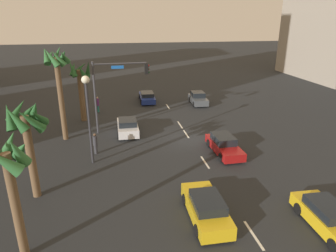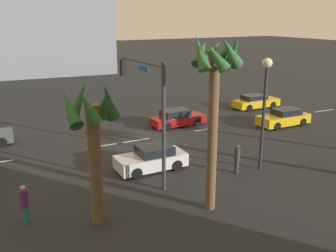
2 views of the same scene
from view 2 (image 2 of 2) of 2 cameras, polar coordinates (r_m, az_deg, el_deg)
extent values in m
plane|color=#232628|center=(27.85, -2.35, -1.82)|extent=(220.00, 220.00, 0.00)
cube|color=silver|center=(38.74, 22.54, 2.16)|extent=(2.43, 0.14, 0.01)
cube|color=silver|center=(34.98, 16.96, 1.28)|extent=(2.17, 0.14, 0.01)
cube|color=silver|center=(30.00, 5.67, -0.53)|extent=(2.04, 0.14, 0.01)
cube|color=silver|center=(27.35, -4.85, -2.20)|extent=(2.03, 0.14, 0.01)
cube|color=silver|center=(26.54, -9.97, -2.98)|extent=(2.13, 0.14, 0.01)
cube|color=gold|center=(32.27, 17.08, 1.00)|extent=(4.47, 1.78, 0.74)
cube|color=black|center=(32.31, 17.52, 2.10)|extent=(2.15, 1.54, 0.48)
cylinder|color=black|center=(30.84, 16.21, -0.04)|extent=(0.64, 0.23, 0.64)
cylinder|color=black|center=(32.00, 14.26, 0.70)|extent=(0.64, 0.23, 0.64)
cylinder|color=black|center=(32.73, 19.78, 0.58)|extent=(0.64, 0.23, 0.64)
cylinder|color=black|center=(33.83, 17.82, 1.25)|extent=(0.64, 0.23, 0.64)
cube|color=maroon|center=(30.82, 1.52, 0.93)|extent=(4.54, 1.78, 0.65)
cube|color=black|center=(30.53, 1.09, 1.96)|extent=(2.19, 1.53, 0.57)
cylinder|color=black|center=(32.21, 2.97, 1.29)|extent=(0.64, 0.23, 0.64)
cylinder|color=black|center=(30.92, 4.50, 0.62)|extent=(0.64, 0.23, 0.64)
cylinder|color=black|center=(30.89, -1.46, 0.65)|extent=(0.64, 0.23, 0.64)
cylinder|color=black|center=(29.54, -0.05, -0.08)|extent=(0.64, 0.23, 0.64)
cube|color=silver|center=(22.12, -2.61, -5.28)|extent=(4.09, 1.83, 0.75)
cube|color=black|center=(21.99, -2.05, -3.66)|extent=(1.97, 1.61, 0.50)
cylinder|color=black|center=(21.01, -4.78, -7.16)|extent=(0.64, 0.22, 0.64)
cylinder|color=black|center=(22.49, -6.47, -5.58)|extent=(0.64, 0.22, 0.64)
cylinder|color=black|center=(22.01, 1.35, -5.98)|extent=(0.64, 0.22, 0.64)
cylinder|color=black|center=(23.43, -0.66, -4.55)|extent=(0.64, 0.22, 0.64)
cube|color=gold|center=(37.84, 13.22, 3.45)|extent=(4.66, 1.82, 0.69)
cube|color=black|center=(37.55, 12.95, 4.26)|extent=(2.26, 1.55, 0.46)
cylinder|color=black|center=(39.38, 14.11, 3.61)|extent=(0.65, 0.24, 0.64)
cylinder|color=black|center=(38.20, 15.63, 3.11)|extent=(0.65, 0.24, 0.64)
cylinder|color=black|center=(37.63, 10.75, 3.24)|extent=(0.65, 0.24, 0.64)
cylinder|color=black|center=(36.40, 12.23, 2.71)|extent=(0.65, 0.24, 0.64)
cylinder|color=black|center=(29.93, -23.97, -1.32)|extent=(0.65, 0.24, 0.64)
cylinder|color=black|center=(28.38, -23.85, -2.22)|extent=(0.65, 0.24, 0.64)
cylinder|color=#38383D|center=(18.66, -0.66, -0.39)|extent=(0.20, 0.20, 6.61)
cylinder|color=#38383D|center=(20.09, -4.08, 9.69)|extent=(0.36, 4.73, 0.12)
cube|color=black|center=(22.29, -6.78, 8.79)|extent=(0.34, 0.34, 0.95)
sphere|color=red|center=(22.41, -6.99, 9.58)|extent=(0.20, 0.20, 0.20)
sphere|color=#392605|center=(22.45, -6.96, 8.82)|extent=(0.20, 0.20, 0.20)
sphere|color=black|center=(22.49, -6.94, 8.06)|extent=(0.20, 0.20, 0.20)
cube|color=#1959B2|center=(19.92, -3.75, 8.71)|extent=(0.10, 1.10, 0.28)
cylinder|color=#2D2D33|center=(22.03, 14.23, 0.82)|extent=(0.18, 0.18, 5.94)
sphere|color=#F2EACC|center=(21.41, 14.84, 9.23)|extent=(0.56, 0.56, 0.56)
cylinder|color=#333338|center=(22.02, 10.34, -6.14)|extent=(0.30, 0.30, 0.72)
cylinder|color=#333338|center=(21.74, 10.44, -4.32)|extent=(0.40, 0.40, 0.78)
sphere|color=brown|center=(21.58, 10.51, -3.08)|extent=(0.21, 0.21, 0.21)
cylinder|color=#1E7266|center=(17.85, -20.72, -12.54)|extent=(0.36, 0.36, 0.75)
cylinder|color=#59266B|center=(17.50, -20.98, -10.30)|extent=(0.48, 0.48, 0.81)
sphere|color=tan|center=(17.29, -21.16, -8.76)|extent=(0.22, 0.22, 0.22)
cylinder|color=brown|center=(16.79, 6.76, -1.52)|extent=(0.45, 0.45, 7.13)
cone|color=#2D6633|center=(15.60, 4.93, 11.04)|extent=(0.63, 1.24, 1.62)
cone|color=#2D6633|center=(15.45, 7.37, 10.33)|extent=(1.31, 1.08, 1.32)
cone|color=#2D6633|center=(15.60, 9.42, 11.07)|extent=(1.53, 0.97, 1.49)
cone|color=#2D6633|center=(16.32, 9.87, 10.95)|extent=(0.90, 1.45, 1.62)
cone|color=#2D6633|center=(16.64, 8.46, 10.87)|extent=(1.00, 1.35, 1.45)
cone|color=#2D6633|center=(16.70, 6.35, 11.12)|extent=(1.50, 0.88, 1.32)
cone|color=#2D6633|center=(16.26, 5.09, 11.03)|extent=(1.34, 1.20, 1.29)
cylinder|color=brown|center=(16.12, -10.98, -5.99)|extent=(0.55, 0.55, 5.27)
cone|color=#235628|center=(15.05, -14.65, 2.66)|extent=(0.71, 1.77, 1.56)
cone|color=#235628|center=(14.67, -12.03, 2.81)|extent=(1.22, 1.00, 1.45)
cone|color=#235628|center=(14.90, -8.95, 3.68)|extent=(1.23, 1.20, 1.66)
cone|color=#235628|center=(15.79, -9.66, 3.43)|extent=(0.97, 1.20, 1.47)
cone|color=#235628|center=(16.03, -13.40, 3.71)|extent=(1.43, 0.98, 1.83)
cube|color=gray|center=(62.16, -19.06, 16.14)|extent=(21.45, 11.83, 18.71)
camera|label=1|loc=(39.39, 37.62, 15.30)|focal=32.32mm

